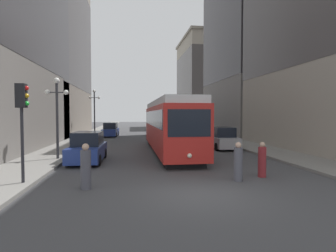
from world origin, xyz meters
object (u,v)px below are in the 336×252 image
object	(u,v)px
streetcar	(169,125)
pedestrian_crossing_near	(86,168)
lamp_post_left_near	(57,105)
lamp_post_left_far	(94,106)
traffic_light_near_left	(22,107)
parked_car_right_far	(222,139)
parked_car_left_mid	(88,148)
parked_car_left_near	(111,130)
transit_bus	(178,122)
pedestrian_crossing_far	(262,161)
pedestrian_on_sidewalk	(238,163)

from	to	relation	value
streetcar	pedestrian_crossing_near	size ratio (longest dim) A/B	8.41
lamp_post_left_near	lamp_post_left_far	distance (m)	17.98
pedestrian_crossing_near	traffic_light_near_left	bearing A→B (deg)	-71.53
parked_car_right_far	traffic_light_near_left	xyz separation A→B (m)	(-11.88, -10.63, 2.34)
parked_car_left_mid	pedestrian_crossing_near	bearing A→B (deg)	-80.64
streetcar	parked_car_left_mid	world-z (taller)	streetcar
pedestrian_crossing_near	lamp_post_left_far	size ratio (longest dim) A/B	0.30
streetcar	lamp_post_left_far	bearing A→B (deg)	116.31
traffic_light_near_left	parked_car_right_far	bearing A→B (deg)	41.82
pedestrian_crossing_near	lamp_post_left_far	distance (m)	25.23
parked_car_left_near	parked_car_left_mid	bearing A→B (deg)	-87.13
transit_bus	pedestrian_crossing_near	bearing A→B (deg)	-108.31
traffic_light_near_left	lamp_post_left_far	distance (m)	24.13
transit_bus	pedestrian_crossing_far	world-z (taller)	transit_bus
streetcar	lamp_post_left_far	size ratio (longest dim) A/B	2.52
parked_car_left_mid	pedestrian_crossing_far	size ratio (longest dim) A/B	2.78
parked_car_left_mid	pedestrian_crossing_far	xyz separation A→B (m)	(8.55, -5.29, -0.09)
parked_car_left_near	pedestrian_crossing_far	xyz separation A→B (m)	(8.55, -25.08, -0.09)
pedestrian_crossing_far	traffic_light_near_left	bearing A→B (deg)	158.23
pedestrian_on_sidewalk	parked_car_left_mid	bearing A→B (deg)	168.15
lamp_post_left_far	streetcar	bearing A→B (deg)	-63.55
parked_car_left_mid	traffic_light_near_left	size ratio (longest dim) A/B	1.14
pedestrian_on_sidewalk	lamp_post_left_near	distance (m)	11.46
pedestrian_on_sidewalk	traffic_light_near_left	distance (m)	9.18
parked_car_left_mid	pedestrian_crossing_far	distance (m)	10.06
pedestrian_on_sidewalk	traffic_light_near_left	size ratio (longest dim) A/B	0.43
parked_car_right_far	lamp_post_left_far	distance (m)	18.39
lamp_post_left_far	pedestrian_crossing_far	bearing A→B (deg)	-66.35
parked_car_right_far	pedestrian_on_sidewalk	distance (m)	11.37
parked_car_right_far	lamp_post_left_near	distance (m)	13.16
parked_car_left_near	lamp_post_left_far	bearing A→B (deg)	-144.79
lamp_post_left_near	pedestrian_crossing_near	bearing A→B (deg)	-68.25
traffic_light_near_left	pedestrian_crossing_far	bearing A→B (deg)	1.37
transit_bus	pedestrian_on_sidewalk	xyz separation A→B (m)	(-1.73, -24.75, -1.16)
parked_car_left_near	parked_car_right_far	distance (m)	17.88
parked_car_right_far	pedestrian_crossing_near	distance (m)	14.73
parked_car_right_far	pedestrian_on_sidewalk	xyz separation A→B (m)	(-3.03, -10.96, -0.06)
transit_bus	lamp_post_left_near	size ratio (longest dim) A/B	2.42
pedestrian_crossing_near	pedestrian_crossing_far	distance (m)	7.76
transit_bus	pedestrian_crossing_near	world-z (taller)	transit_bus
streetcar	lamp_post_left_near	bearing A→B (deg)	-157.34
parked_car_left_mid	streetcar	bearing A→B (deg)	35.73
streetcar	pedestrian_on_sidewalk	size ratio (longest dim) A/B	8.79
parked_car_left_near	lamp_post_left_far	size ratio (longest dim) A/B	0.84
transit_bus	parked_car_left_mid	world-z (taller)	transit_bus
parked_car_right_far	pedestrian_crossing_near	world-z (taller)	parked_car_right_far
streetcar	lamp_post_left_near	distance (m)	8.13
parked_car_left_mid	parked_car_right_far	bearing A→B (deg)	28.17
parked_car_left_near	parked_car_left_mid	size ratio (longest dim) A/B	1.09
transit_bus	parked_car_right_far	world-z (taller)	transit_bus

